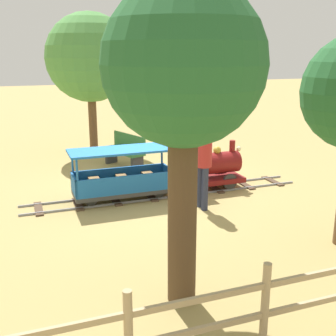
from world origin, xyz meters
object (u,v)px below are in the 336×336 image
conductor_person (203,158)px  oak_tree_distant (184,71)px  locomotive (206,167)px  passenger_car (123,179)px  park_bench (125,151)px  oak_tree_near (90,58)px

conductor_person → oak_tree_distant: oak_tree_distant is taller
locomotive → passenger_car: size_ratio=0.72×
locomotive → oak_tree_distant: size_ratio=0.41×
conductor_person → oak_tree_distant: 3.40m
locomotive → park_bench: (-2.31, -1.13, -0.07)m
oak_tree_near → oak_tree_distant: bearing=-2.8°
park_bench → oak_tree_near: (-1.71, -0.47, 2.20)m
park_bench → oak_tree_near: size_ratio=0.36×
passenger_car → park_bench: size_ratio=1.47×
passenger_car → oak_tree_distant: oak_tree_distant is taller
locomotive → oak_tree_near: oak_tree_near is taller
conductor_person → passenger_car: bearing=-127.6°
oak_tree_near → oak_tree_distant: oak_tree_near is taller
conductor_person → oak_tree_near: bearing=-167.8°
passenger_car → park_bench: bearing=164.5°
locomotive → conductor_person: conductor_person is taller
passenger_car → park_bench: (-2.31, 0.64, -0.01)m
conductor_person → oak_tree_near: size_ratio=0.43×
conductor_person → park_bench: (-3.27, -0.61, -0.54)m
locomotive → park_bench: size_ratio=1.06×
oak_tree_near → locomotive: bearing=21.6°
passenger_car → oak_tree_near: oak_tree_near is taller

